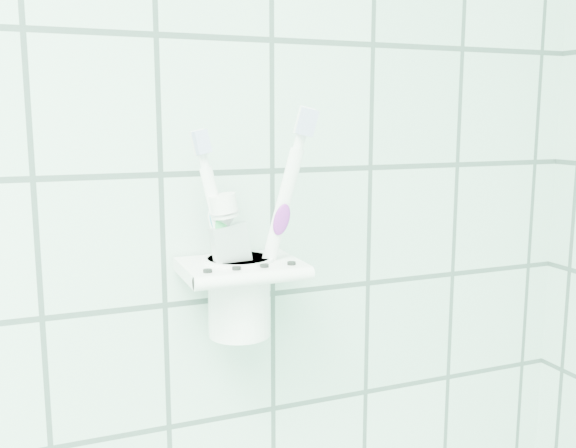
% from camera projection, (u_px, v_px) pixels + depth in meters
% --- Properties ---
extents(holder_bracket, '(0.12, 0.10, 0.04)m').
position_uv_depth(holder_bracket, '(240.00, 269.00, 0.63)').
color(holder_bracket, white).
rests_on(holder_bracket, wall_back).
extents(cup, '(0.07, 0.07, 0.08)m').
position_uv_depth(cup, '(239.00, 293.00, 0.64)').
color(cup, white).
rests_on(cup, holder_bracket).
extents(toothbrush_pink, '(0.05, 0.03, 0.20)m').
position_uv_depth(toothbrush_pink, '(243.00, 230.00, 0.61)').
color(toothbrush_pink, white).
rests_on(toothbrush_pink, cup).
extents(toothbrush_blue, '(0.02, 0.09, 0.21)m').
position_uv_depth(toothbrush_blue, '(231.00, 219.00, 0.62)').
color(toothbrush_blue, white).
rests_on(toothbrush_blue, cup).
extents(toothbrush_orange, '(0.05, 0.04, 0.22)m').
position_uv_depth(toothbrush_orange, '(251.00, 215.00, 0.63)').
color(toothbrush_orange, white).
rests_on(toothbrush_orange, cup).
extents(toothpaste_tube, '(0.05, 0.03, 0.14)m').
position_uv_depth(toothpaste_tube, '(244.00, 252.00, 0.62)').
color(toothpaste_tube, silver).
rests_on(toothpaste_tube, cup).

